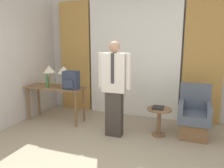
% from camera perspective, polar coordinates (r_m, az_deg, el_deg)
% --- Properties ---
extents(wall_back, '(10.00, 0.06, 2.70)m').
position_cam_1_polar(wall_back, '(4.98, 5.89, 7.35)').
color(wall_back, beige).
rests_on(wall_back, ground_plane).
extents(curtain_sheer_center, '(2.02, 0.06, 2.58)m').
position_cam_1_polar(curtain_sheer_center, '(4.86, 5.50, 6.56)').
color(curtain_sheer_center, white).
rests_on(curtain_sheer_center, ground_plane).
extents(curtain_drape_left, '(0.77, 0.06, 2.58)m').
position_cam_1_polar(curtain_drape_left, '(5.40, -9.54, 6.92)').
color(curtain_drape_left, '#B28442').
rests_on(curtain_drape_left, ground_plane).
extents(curtain_drape_right, '(0.77, 0.06, 2.58)m').
position_cam_1_polar(curtain_drape_right, '(4.72, 22.74, 5.59)').
color(curtain_drape_right, '#B28442').
rests_on(curtain_drape_right, ground_plane).
extents(desk, '(1.26, 0.46, 0.75)m').
position_cam_1_polar(desk, '(4.73, -14.60, -2.10)').
color(desk, brown).
rests_on(desk, ground_plane).
extents(table_lamp_left, '(0.26, 0.26, 0.42)m').
position_cam_1_polar(table_lamp_left, '(4.82, -16.08, 3.47)').
color(table_lamp_left, '#9E7F47').
rests_on(table_lamp_left, desk).
extents(table_lamp_right, '(0.26, 0.26, 0.42)m').
position_cam_1_polar(table_lamp_right, '(4.62, -12.47, 3.33)').
color(table_lamp_right, '#9E7F47').
rests_on(table_lamp_right, desk).
extents(bottle_near_edge, '(0.07, 0.07, 0.27)m').
position_cam_1_polar(bottle_near_edge, '(4.66, -16.53, 0.56)').
color(bottle_near_edge, '#336638').
rests_on(bottle_near_edge, desk).
extents(backpack, '(0.29, 0.22, 0.36)m').
position_cam_1_polar(backpack, '(4.34, -10.65, 0.96)').
color(backpack, '#2D384C').
rests_on(backpack, desk).
extents(person, '(0.59, 0.20, 1.68)m').
position_cam_1_polar(person, '(3.78, 0.61, -0.45)').
color(person, '#38332D').
rests_on(person, ground_plane).
extents(armchair, '(0.53, 0.58, 0.92)m').
position_cam_1_polar(armchair, '(4.17, 20.61, -8.20)').
color(armchair, brown).
rests_on(armchair, ground_plane).
extents(side_table, '(0.44, 0.44, 0.50)m').
position_cam_1_polar(side_table, '(4.03, 12.19, -8.45)').
color(side_table, brown).
rests_on(side_table, ground_plane).
extents(book, '(0.19, 0.21, 0.03)m').
position_cam_1_polar(book, '(3.98, 11.92, -6.04)').
color(book, black).
rests_on(book, side_table).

